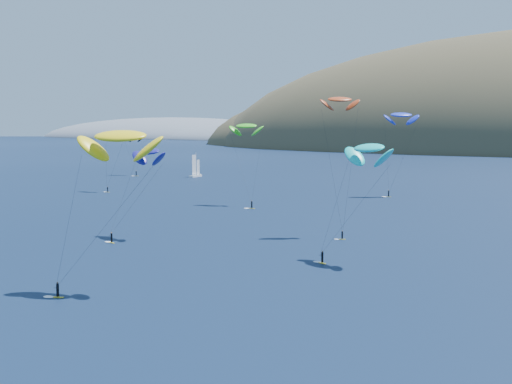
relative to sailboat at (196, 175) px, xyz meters
The scene contains 10 objects.
headland 654.09m from the sailboat, 122.95° to the left, with size 460.00×250.00×60.00m.
sailboat is the anchor object (origin of this frame).
kitesurfer_1 62.39m from the sailboat, 82.20° to the right, with size 7.17×6.10×20.49m.
kitesurfer_2 187.89m from the sailboat, 60.58° to the right, with size 11.71×11.73×23.00m.
kitesurfer_3 95.80m from the sailboat, 49.45° to the right, with size 11.38×11.53×23.02m.
kitesurfer_4 99.23m from the sailboat, 19.49° to the right, with size 10.66×9.44×26.38m.
kitesurfer_5 173.68m from the sailboat, 48.72° to the right, with size 11.46×10.05×20.43m.
kitesurfer_9 149.57m from the sailboat, 46.92° to the right, with size 7.79×8.75×27.98m.
kitesurfer_10 145.03m from the sailboat, 61.10° to the right, with size 9.27×12.71×18.54m.
kitesurfer_12 31.46m from the sailboat, behind, with size 9.90×8.48×18.35m.
Camera 1 is at (59.99, -34.62, 21.96)m, focal length 50.00 mm.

